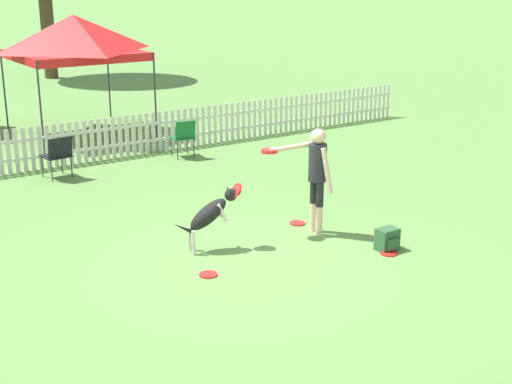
{
  "coord_description": "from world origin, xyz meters",
  "views": [
    {
      "loc": [
        -5.16,
        -7.74,
        3.96
      ],
      "look_at": [
        0.59,
        0.68,
        0.8
      ],
      "focal_mm": 50.0,
      "sensor_mm": 36.0,
      "label": 1
    }
  ],
  "objects_px": {
    "frisbee_near_dog": "(297,223)",
    "backpack_on_grass": "(388,239)",
    "handler_person": "(315,169)",
    "canopy_tent_secondary": "(74,37)",
    "folding_chair_center": "(58,153)",
    "frisbee_near_handler": "(208,274)",
    "folding_chair_blue_left": "(184,135)",
    "leaping_dog": "(211,212)",
    "frisbee_midfield": "(388,253)"
  },
  "relations": [
    {
      "from": "frisbee_near_dog",
      "to": "folding_chair_center",
      "type": "distance_m",
      "value": 5.38
    },
    {
      "from": "handler_person",
      "to": "folding_chair_blue_left",
      "type": "bearing_deg",
      "value": 4.22
    },
    {
      "from": "folding_chair_blue_left",
      "to": "handler_person",
      "type": "bearing_deg",
      "value": 90.0
    },
    {
      "from": "frisbee_midfield",
      "to": "folding_chair_blue_left",
      "type": "xyz_separation_m",
      "value": [
        0.28,
        6.71,
        0.5
      ]
    },
    {
      "from": "frisbee_near_handler",
      "to": "frisbee_midfield",
      "type": "xyz_separation_m",
      "value": [
        2.58,
        -0.83,
        0.0
      ]
    },
    {
      "from": "handler_person",
      "to": "canopy_tent_secondary",
      "type": "xyz_separation_m",
      "value": [
        -0.41,
        8.91,
        1.38
      ]
    },
    {
      "from": "frisbee_near_dog",
      "to": "folding_chair_blue_left",
      "type": "height_order",
      "value": "folding_chair_blue_left"
    },
    {
      "from": "folding_chair_blue_left",
      "to": "folding_chair_center",
      "type": "xyz_separation_m",
      "value": [
        -2.88,
        -0.08,
        0.01
      ]
    },
    {
      "from": "frisbee_near_dog",
      "to": "backpack_on_grass",
      "type": "height_order",
      "value": "backpack_on_grass"
    },
    {
      "from": "leaping_dog",
      "to": "backpack_on_grass",
      "type": "distance_m",
      "value": 2.65
    },
    {
      "from": "handler_person",
      "to": "folding_chair_center",
      "type": "relative_size",
      "value": 1.94
    },
    {
      "from": "folding_chair_center",
      "to": "canopy_tent_secondary",
      "type": "relative_size",
      "value": 0.29
    },
    {
      "from": "handler_person",
      "to": "leaping_dog",
      "type": "distance_m",
      "value": 1.78
    },
    {
      "from": "frisbee_midfield",
      "to": "backpack_on_grass",
      "type": "distance_m",
      "value": 0.22
    },
    {
      "from": "leaping_dog",
      "to": "frisbee_near_handler",
      "type": "height_order",
      "value": "leaping_dog"
    },
    {
      "from": "leaping_dog",
      "to": "folding_chair_blue_left",
      "type": "distance_m",
      "value": 5.59
    },
    {
      "from": "folding_chair_blue_left",
      "to": "canopy_tent_secondary",
      "type": "relative_size",
      "value": 0.28
    },
    {
      "from": "handler_person",
      "to": "leaping_dog",
      "type": "height_order",
      "value": "handler_person"
    },
    {
      "from": "frisbee_near_dog",
      "to": "folding_chair_blue_left",
      "type": "distance_m",
      "value": 4.98
    },
    {
      "from": "folding_chair_center",
      "to": "frisbee_near_handler",
      "type": "bearing_deg",
      "value": 83.5
    },
    {
      "from": "handler_person",
      "to": "canopy_tent_secondary",
      "type": "bearing_deg",
      "value": 13.58
    },
    {
      "from": "frisbee_near_dog",
      "to": "folding_chair_blue_left",
      "type": "xyz_separation_m",
      "value": [
        0.59,
        4.92,
        0.5
      ]
    },
    {
      "from": "folding_chair_blue_left",
      "to": "folding_chair_center",
      "type": "bearing_deg",
      "value": 8.33
    },
    {
      "from": "frisbee_near_dog",
      "to": "canopy_tent_secondary",
      "type": "bearing_deg",
      "value": 93.08
    },
    {
      "from": "frisbee_near_dog",
      "to": "folding_chair_blue_left",
      "type": "relative_size",
      "value": 0.3
    },
    {
      "from": "canopy_tent_secondary",
      "to": "backpack_on_grass",
      "type": "bearing_deg",
      "value": -85.14
    },
    {
      "from": "handler_person",
      "to": "frisbee_near_dog",
      "type": "relative_size",
      "value": 6.58
    },
    {
      "from": "folding_chair_blue_left",
      "to": "backpack_on_grass",
      "type": "bearing_deg",
      "value": 95.12
    },
    {
      "from": "handler_person",
      "to": "canopy_tent_secondary",
      "type": "distance_m",
      "value": 9.03
    },
    {
      "from": "handler_person",
      "to": "backpack_on_grass",
      "type": "relative_size",
      "value": 5.05
    },
    {
      "from": "leaping_dog",
      "to": "frisbee_midfield",
      "type": "relative_size",
      "value": 4.26
    },
    {
      "from": "frisbee_near_dog",
      "to": "canopy_tent_secondary",
      "type": "relative_size",
      "value": 0.09
    },
    {
      "from": "folding_chair_center",
      "to": "canopy_tent_secondary",
      "type": "height_order",
      "value": "canopy_tent_secondary"
    },
    {
      "from": "backpack_on_grass",
      "to": "frisbee_near_dog",
      "type": "bearing_deg",
      "value": 103.65
    },
    {
      "from": "backpack_on_grass",
      "to": "folding_chair_blue_left",
      "type": "distance_m",
      "value": 6.6
    },
    {
      "from": "frisbee_near_dog",
      "to": "canopy_tent_secondary",
      "type": "distance_m",
      "value": 8.79
    },
    {
      "from": "leaping_dog",
      "to": "backpack_on_grass",
      "type": "xyz_separation_m",
      "value": [
        2.14,
        -1.5,
        -0.41
      ]
    },
    {
      "from": "frisbee_near_handler",
      "to": "backpack_on_grass",
      "type": "xyz_separation_m",
      "value": [
        2.68,
        -0.7,
        0.15
      ]
    },
    {
      "from": "leaping_dog",
      "to": "backpack_on_grass",
      "type": "relative_size",
      "value": 3.27
    },
    {
      "from": "handler_person",
      "to": "frisbee_midfield",
      "type": "relative_size",
      "value": 6.58
    },
    {
      "from": "backpack_on_grass",
      "to": "handler_person",
      "type": "bearing_deg",
      "value": 110.91
    },
    {
      "from": "frisbee_midfield",
      "to": "canopy_tent_secondary",
      "type": "height_order",
      "value": "canopy_tent_secondary"
    },
    {
      "from": "backpack_on_grass",
      "to": "folding_chair_blue_left",
      "type": "bearing_deg",
      "value": 88.38
    },
    {
      "from": "leaping_dog",
      "to": "folding_chair_blue_left",
      "type": "relative_size",
      "value": 1.29
    },
    {
      "from": "frisbee_near_handler",
      "to": "folding_chair_blue_left",
      "type": "height_order",
      "value": "folding_chair_blue_left"
    },
    {
      "from": "handler_person",
      "to": "backpack_on_grass",
      "type": "height_order",
      "value": "handler_person"
    },
    {
      "from": "frisbee_near_dog",
      "to": "leaping_dog",
      "type": "bearing_deg",
      "value": -174.61
    },
    {
      "from": "frisbee_near_dog",
      "to": "backpack_on_grass",
      "type": "xyz_separation_m",
      "value": [
        0.4,
        -1.67,
        0.15
      ]
    },
    {
      "from": "frisbee_midfield",
      "to": "folding_chair_blue_left",
      "type": "bearing_deg",
      "value": 87.59
    },
    {
      "from": "frisbee_near_dog",
      "to": "frisbee_near_handler",
      "type": "bearing_deg",
      "value": -156.96
    }
  ]
}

